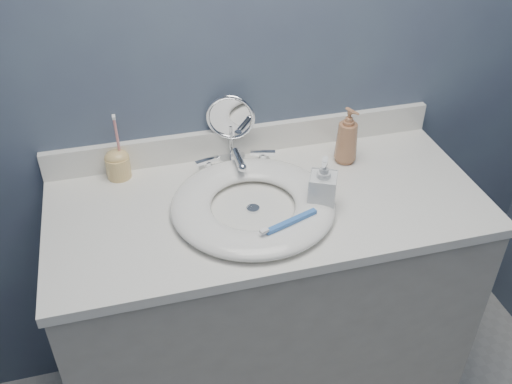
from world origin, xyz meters
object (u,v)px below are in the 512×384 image
object	(u,v)px
soap_bottle_amber	(347,136)
toothbrush_holder	(118,163)
makeup_mirror	(231,125)
soap_bottle_clear	(323,184)

from	to	relation	value
soap_bottle_amber	toothbrush_holder	size ratio (longest dim) A/B	0.87
toothbrush_holder	soap_bottle_amber	bearing A→B (deg)	-7.64
toothbrush_holder	makeup_mirror	bearing A→B (deg)	2.07
makeup_mirror	soap_bottle_amber	bearing A→B (deg)	1.26
soap_bottle_amber	soap_bottle_clear	world-z (taller)	soap_bottle_amber
makeup_mirror	soap_bottle_clear	xyz separation A→B (m)	(0.18, -0.31, -0.04)
soap_bottle_amber	toothbrush_holder	distance (m)	0.69
makeup_mirror	soap_bottle_clear	distance (m)	0.36
soap_bottle_clear	toothbrush_holder	xyz separation A→B (m)	(-0.53, 0.30, -0.03)
soap_bottle_clear	toothbrush_holder	world-z (taller)	toothbrush_holder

